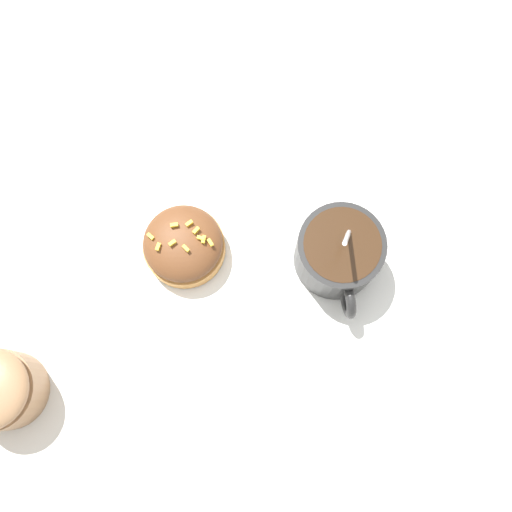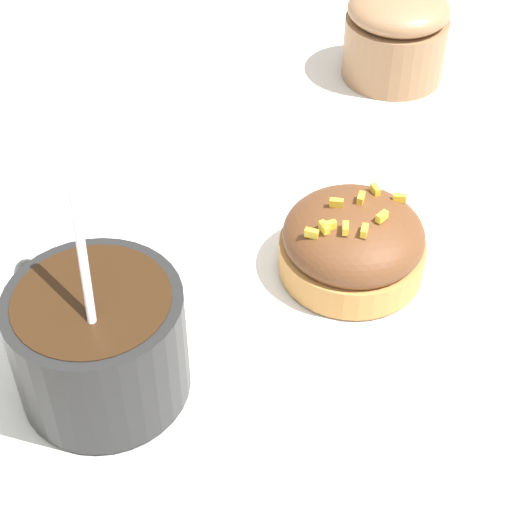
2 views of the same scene
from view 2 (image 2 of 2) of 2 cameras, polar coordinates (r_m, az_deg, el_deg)
ground_plane at (r=0.44m, az=-1.37°, el=-4.50°), size 3.00×3.00×0.00m
paper_napkin at (r=0.44m, az=-1.37°, el=-4.37°), size 0.31×0.30×0.00m
coffee_cup at (r=0.40m, az=-10.54°, el=-5.41°), size 0.08×0.10×0.11m
frosted_pastry at (r=0.46m, az=6.47°, el=0.89°), size 0.08×0.08×0.04m
sugar_bowl at (r=0.62m, az=9.30°, el=14.39°), size 0.07×0.07×0.06m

